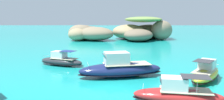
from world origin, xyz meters
TOP-DOWN VIEW (x-y plane):
  - ground_plane at (0.00, 0.00)m, footprint 400.00×400.00m
  - islet_large at (10.83, 57.13)m, footprint 23.55×24.70m
  - islet_small at (-8.52, 53.62)m, footprint 19.08×16.10m
  - motorboat_yellow at (11.85, 4.31)m, footprint 6.89×8.32m
  - motorboat_charcoal at (-8.13, 12.51)m, footprint 8.10×5.17m
  - motorboat_navy at (1.22, 5.56)m, footprint 11.55×5.45m
  - motorboat_red at (6.15, -3.58)m, footprint 8.48×3.80m

SIDE VIEW (x-z plane):
  - ground_plane at x=0.00m, z-range 0.00..0.00m
  - motorboat_charcoal at x=-8.13m, z-range -0.44..2.00m
  - motorboat_red at x=6.15m, z-range -0.47..2.10m
  - motorboat_yellow at x=11.85m, z-range -0.48..2.15m
  - motorboat_navy at x=1.22m, z-range -0.54..2.73m
  - islet_small at x=-8.52m, z-range -0.25..4.99m
  - islet_large at x=10.83m, z-range -0.96..7.03m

